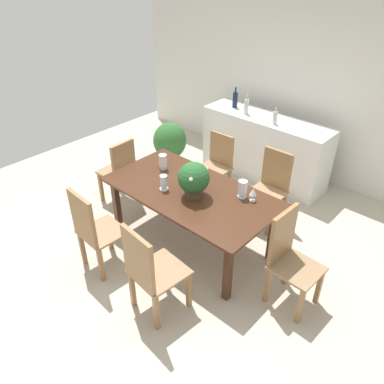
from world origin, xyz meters
TOP-DOWN VIEW (x-y plane):
  - ground_plane at (0.00, 0.00)m, footprint 7.04×7.04m
  - back_wall at (0.00, 2.60)m, footprint 6.40×0.10m
  - dining_table at (0.00, 0.09)m, footprint 1.97×1.04m
  - chair_far_right at (0.44, 1.10)m, footprint 0.43×0.42m
  - chair_far_left at (-0.44, 1.10)m, footprint 0.42×0.45m
  - chair_foot_end at (1.28, 0.09)m, footprint 0.47×0.44m
  - chair_near_right at (0.43, -0.94)m, footprint 0.50×0.52m
  - chair_head_end at (-1.29, 0.09)m, footprint 0.42×0.42m
  - chair_near_left at (-0.45, -0.93)m, footprint 0.47×0.45m
  - flower_centerpiece at (0.10, 0.04)m, footprint 0.35×0.35m
  - crystal_vase_left at (-0.58, 0.22)m, footprint 0.10×0.10m
  - crystal_vase_center_near at (-0.24, -0.09)m, footprint 0.10×0.10m
  - crystal_vase_right at (0.50, 0.37)m, footprint 0.10×0.10m
  - wine_glass at (0.63, 0.39)m, footprint 0.08×0.08m
  - kitchen_counter at (-0.26, 2.02)m, footprint 1.97×0.55m
  - wine_bottle_green at (-0.58, 1.93)m, footprint 0.07×0.07m
  - wine_bottle_clear at (-0.06, 1.89)m, footprint 0.06×0.06m
  - wine_bottle_dark at (-0.87, 2.04)m, footprint 0.08×0.08m
  - potted_plant_floor at (-1.67, 1.41)m, footprint 0.54×0.54m

SIDE VIEW (x-z plane):
  - ground_plane at x=0.00m, z-range 0.00..0.00m
  - potted_plant_floor at x=-1.67m, z-range 0.02..0.69m
  - kitchen_counter at x=-0.26m, z-range 0.00..0.97m
  - chair_far_left at x=-0.44m, z-range 0.05..0.98m
  - chair_head_end at x=-1.29m, z-range 0.05..0.99m
  - chair_far_right at x=0.44m, z-range 0.05..1.03m
  - chair_foot_end at x=1.28m, z-range 0.04..1.07m
  - chair_near_left at x=-0.45m, z-range 0.05..1.07m
  - chair_near_right at x=0.43m, z-range 0.05..1.08m
  - dining_table at x=0.00m, z-range 0.29..1.03m
  - crystal_vase_center_near at x=-0.24m, z-range 0.75..0.93m
  - wine_glass at x=0.63m, z-range 0.78..0.93m
  - crystal_vase_left at x=-0.58m, z-range 0.76..0.96m
  - crystal_vase_right at x=0.50m, z-range 0.76..0.96m
  - flower_centerpiece at x=0.10m, z-range 0.76..1.16m
  - wine_bottle_clear at x=-0.06m, z-range 0.94..1.17m
  - wine_bottle_green at x=-0.58m, z-range 0.93..1.23m
  - wine_bottle_dark at x=-0.87m, z-range 0.93..1.24m
  - back_wall at x=0.00m, z-range 0.00..2.60m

